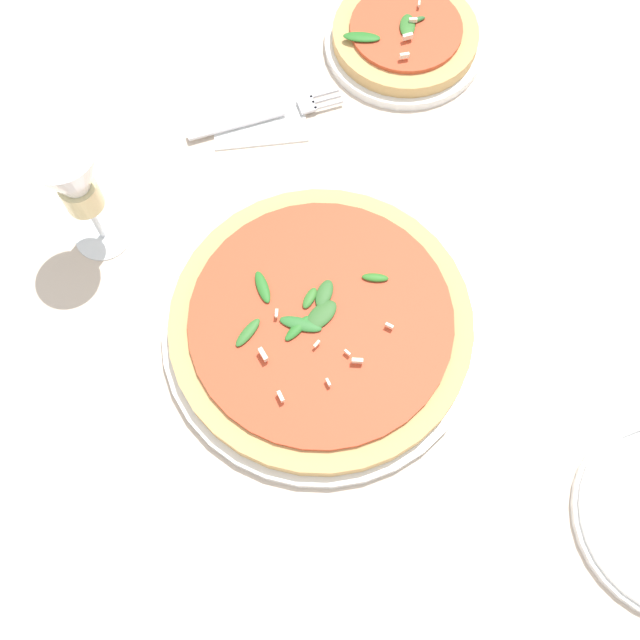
# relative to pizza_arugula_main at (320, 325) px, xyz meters

# --- Properties ---
(ground_plane) EXTENTS (6.00, 6.00, 0.00)m
(ground_plane) POSITION_rel_pizza_arugula_main_xyz_m (0.00, 0.04, -0.02)
(ground_plane) COLOR beige
(pizza_arugula_main) EXTENTS (0.35, 0.35, 0.05)m
(pizza_arugula_main) POSITION_rel_pizza_arugula_main_xyz_m (0.00, 0.00, 0.00)
(pizza_arugula_main) COLOR white
(pizza_arugula_main) RESTS_ON ground_plane
(pizza_personal_side) EXTENTS (0.21, 0.21, 0.05)m
(pizza_personal_side) POSITION_rel_pizza_arugula_main_xyz_m (0.06, 0.41, -0.00)
(pizza_personal_side) COLOR white
(pizza_personal_side) RESTS_ON ground_plane
(wine_glass) EXTENTS (0.07, 0.07, 0.17)m
(wine_glass) POSITION_rel_pizza_arugula_main_xyz_m (-0.27, 0.08, 0.09)
(wine_glass) COLOR white
(wine_glass) RESTS_ON ground_plane
(napkin) EXTENTS (0.13, 0.10, 0.01)m
(napkin) POSITION_rel_pizza_arugula_main_xyz_m (-0.11, 0.27, -0.01)
(napkin) COLOR white
(napkin) RESTS_ON ground_plane
(fork) EXTENTS (0.19, 0.10, 0.00)m
(fork) POSITION_rel_pizza_arugula_main_xyz_m (-0.11, 0.27, -0.01)
(fork) COLOR silver
(fork) RESTS_ON ground_plane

